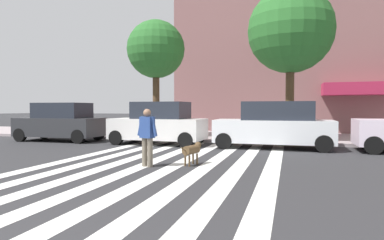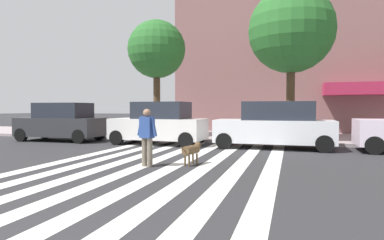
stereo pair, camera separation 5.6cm
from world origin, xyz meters
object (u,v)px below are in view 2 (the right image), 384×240
(parked_car_third_in_line, at_px, (275,126))
(dog_on_leash, at_px, (192,150))
(parked_car_behind_first, at_px, (159,124))
(street_tree_middle, at_px, (291,31))
(parked_car_near_curb, at_px, (62,122))
(street_tree_nearest, at_px, (157,50))
(pedestrian_dog_walker, at_px, (147,134))

(parked_car_third_in_line, bearing_deg, dog_on_leash, -113.92)
(parked_car_behind_first, xyz_separation_m, street_tree_middle, (5.74, 2.31, 4.35))
(parked_car_near_curb, bearing_deg, street_tree_nearest, 30.60)
(dog_on_leash, bearing_deg, street_tree_middle, 68.96)
(street_tree_nearest, xyz_separation_m, pedestrian_dog_walker, (3.06, -7.84, -3.85))
(street_tree_middle, bearing_deg, street_tree_nearest, 178.67)
(parked_car_behind_first, height_order, parked_car_third_in_line, parked_car_behind_first)
(parked_car_near_curb, distance_m, parked_car_third_in_line, 10.47)
(street_tree_nearest, xyz_separation_m, dog_on_leash, (4.20, -7.21, -4.33))
(parked_car_third_in_line, relative_size, pedestrian_dog_walker, 2.90)
(parked_car_third_in_line, height_order, dog_on_leash, parked_car_third_in_line)
(pedestrian_dog_walker, bearing_deg, street_tree_middle, 63.37)
(parked_car_near_curb, xyz_separation_m, pedestrian_dog_walker, (7.23, -5.38, -0.01))
(parked_car_near_curb, height_order, street_tree_nearest, street_tree_nearest)
(dog_on_leash, bearing_deg, parked_car_third_in_line, 66.08)
(parked_car_near_curb, relative_size, parked_car_third_in_line, 0.91)
(parked_car_third_in_line, bearing_deg, street_tree_nearest, 158.62)
(dog_on_leash, bearing_deg, street_tree_nearest, 120.19)
(parked_car_behind_first, xyz_separation_m, pedestrian_dog_walker, (1.89, -5.38, -0.01))
(street_tree_nearest, bearing_deg, street_tree_middle, -1.33)
(parked_car_behind_first, xyz_separation_m, parked_car_third_in_line, (5.13, 0.00, 0.01))
(parked_car_behind_first, xyz_separation_m, dog_on_leash, (3.03, -4.74, -0.49))
(street_tree_middle, bearing_deg, parked_car_near_curb, -168.24)
(parked_car_near_curb, relative_size, parked_car_behind_first, 0.99)
(parked_car_near_curb, bearing_deg, parked_car_third_in_line, -0.00)
(parked_car_behind_first, height_order, pedestrian_dog_walker, parked_car_behind_first)
(parked_car_behind_first, distance_m, street_tree_nearest, 4.71)
(parked_car_third_in_line, distance_m, dog_on_leash, 5.21)
(parked_car_behind_first, bearing_deg, parked_car_third_in_line, 0.02)
(street_tree_nearest, bearing_deg, parked_car_near_curb, -149.40)
(parked_car_near_curb, xyz_separation_m, parked_car_third_in_line, (10.47, -0.00, 0.01))
(parked_car_third_in_line, distance_m, pedestrian_dog_walker, 6.28)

